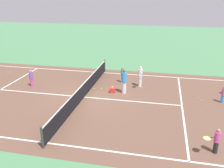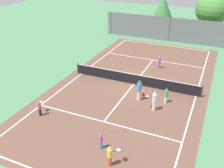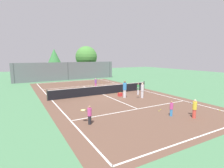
{
  "view_description": "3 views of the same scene",
  "coord_description": "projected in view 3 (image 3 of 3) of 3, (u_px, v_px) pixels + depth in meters",
  "views": [
    {
      "loc": [
        -14.32,
        -4.99,
        6.59
      ],
      "look_at": [
        0.85,
        -1.74,
        0.78
      ],
      "focal_mm": 38.9,
      "sensor_mm": 36.0,
      "label": 1
    },
    {
      "loc": [
        6.51,
        -19.68,
        10.65
      ],
      "look_at": [
        -1.16,
        -2.34,
        0.86
      ],
      "focal_mm": 40.73,
      "sensor_mm": 36.0,
      "label": 2
    },
    {
      "loc": [
        -8.56,
        -17.45,
        4.2
      ],
      "look_at": [
        0.39,
        -1.45,
        1.35
      ],
      "focal_mm": 28.39,
      "sensor_mm": 36.0,
      "label": 3
    }
  ],
  "objects": [
    {
      "name": "court_surface",
      "position": [
        103.0,
        94.0,
        19.82
      ],
      "size": [
        13.0,
        25.0,
        0.01
      ],
      "color": "brown",
      "rests_on": "ground_plane"
    },
    {
      "name": "tennis_ball_9",
      "position": [
        161.0,
        110.0,
        14.02
      ],
      "size": [
        0.07,
        0.07,
        0.07
      ],
      "primitive_type": "sphere",
      "color": "#CCE533",
      "rests_on": "ground_plane"
    },
    {
      "name": "ground_plane",
      "position": [
        103.0,
        94.0,
        19.82
      ],
      "size": [
        80.0,
        80.0,
        0.0
      ],
      "primitive_type": "plane",
      "color": "#4C8456"
    },
    {
      "name": "player_2",
      "position": [
        89.0,
        115.0,
        11.0
      ],
      "size": [
        0.6,
        0.82,
        1.2
      ],
      "color": "#232328",
      "rests_on": "ground_plane"
    },
    {
      "name": "tennis_ball_10",
      "position": [
        102.0,
        82.0,
        28.75
      ],
      "size": [
        0.07,
        0.07,
        0.07
      ],
      "primitive_type": "sphere",
      "color": "#CCE533",
      "rests_on": "ground_plane"
    },
    {
      "name": "tennis_net",
      "position": [
        103.0,
        90.0,
        19.74
      ],
      "size": [
        11.9,
        0.1,
        1.1
      ],
      "color": "#333833",
      "rests_on": "ground_plane"
    },
    {
      "name": "player_6",
      "position": [
        125.0,
        89.0,
        18.15
      ],
      "size": [
        0.37,
        0.37,
        1.75
      ],
      "color": "silver",
      "rests_on": "ground_plane"
    },
    {
      "name": "tennis_ball_2",
      "position": [
        89.0,
        84.0,
        27.12
      ],
      "size": [
        0.07,
        0.07,
        0.07
      ],
      "primitive_type": "sphere",
      "color": "#CCE533",
      "rests_on": "ground_plane"
    },
    {
      "name": "player_1",
      "position": [
        138.0,
        89.0,
        19.6
      ],
      "size": [
        0.27,
        0.27,
        1.26
      ],
      "color": "silver",
      "rests_on": "ground_plane"
    },
    {
      "name": "tennis_ball_3",
      "position": [
        97.0,
        82.0,
        29.12
      ],
      "size": [
        0.07,
        0.07,
        0.07
      ],
      "primitive_type": "sphere",
      "color": "#CCE533",
      "rests_on": "ground_plane"
    },
    {
      "name": "tennis_ball_12",
      "position": [
        220.0,
        110.0,
        13.88
      ],
      "size": [
        0.07,
        0.07,
        0.07
      ],
      "primitive_type": "sphere",
      "color": "#CCE533",
      "rests_on": "ground_plane"
    },
    {
      "name": "tennis_ball_6",
      "position": [
        159.0,
        111.0,
        13.7
      ],
      "size": [
        0.07,
        0.07,
        0.07
      ],
      "primitive_type": "sphere",
      "color": "#CCE533",
      "rests_on": "ground_plane"
    },
    {
      "name": "tree_1",
      "position": [
        86.0,
        57.0,
        36.31
      ],
      "size": [
        4.38,
        4.38,
        6.3
      ],
      "color": "brown",
      "rests_on": "ground_plane"
    },
    {
      "name": "player_3",
      "position": [
        194.0,
        108.0,
        12.13
      ],
      "size": [
        0.73,
        0.78,
        1.32
      ],
      "color": "#E54C3F",
      "rests_on": "ground_plane"
    },
    {
      "name": "perimeter_fence",
      "position": [
        68.0,
        71.0,
        31.65
      ],
      "size": [
        18.0,
        0.12,
        3.2
      ],
      "color": "slate",
      "rests_on": "ground_plane"
    },
    {
      "name": "player_0",
      "position": [
        96.0,
        83.0,
        24.17
      ],
      "size": [
        0.27,
        0.27,
        1.28
      ],
      "color": "#D14799",
      "rests_on": "ground_plane"
    },
    {
      "name": "tennis_ball_0",
      "position": [
        135.0,
        89.0,
        23.24
      ],
      "size": [
        0.07,
        0.07,
        0.07
      ],
      "primitive_type": "sphere",
      "color": "#CCE533",
      "rests_on": "ground_plane"
    },
    {
      "name": "tree_0",
      "position": [
        54.0,
        58.0,
        32.75
      ],
      "size": [
        3.04,
        3.04,
        5.61
      ],
      "color": "brown",
      "rests_on": "ground_plane"
    },
    {
      "name": "tennis_ball_13",
      "position": [
        48.0,
        95.0,
        19.52
      ],
      "size": [
        0.07,
        0.07,
        0.07
      ],
      "primitive_type": "sphere",
      "color": "#CCE533",
      "rests_on": "ground_plane"
    },
    {
      "name": "tennis_ball_7",
      "position": [
        64.0,
        84.0,
        27.01
      ],
      "size": [
        0.07,
        0.07,
        0.07
      ],
      "primitive_type": "sphere",
      "color": "#CCE533",
      "rests_on": "ground_plane"
    },
    {
      "name": "tennis_ball_8",
      "position": [
        116.0,
        93.0,
        20.35
      ],
      "size": [
        0.07,
        0.07,
        0.07
      ],
      "primitive_type": "sphere",
      "color": "#CCE533",
      "rests_on": "ground_plane"
    },
    {
      "name": "ball_crate",
      "position": [
        120.0,
        94.0,
        18.92
      ],
      "size": [
        0.39,
        0.36,
        0.43
      ],
      "color": "red",
      "rests_on": "ground_plane"
    },
    {
      "name": "tennis_ball_5",
      "position": [
        119.0,
        94.0,
        19.99
      ],
      "size": [
        0.07,
        0.07,
        0.07
      ],
      "primitive_type": "sphere",
      "color": "#CCE533",
      "rests_on": "ground_plane"
    },
    {
      "name": "tennis_ball_11",
      "position": [
        80.0,
        83.0,
        28.29
      ],
      "size": [
        0.07,
        0.07,
        0.07
      ],
      "primitive_type": "sphere",
      "color": "#CCE533",
      "rests_on": "ground_plane"
    },
    {
      "name": "tennis_ball_1",
      "position": [
        57.0,
        84.0,
        27.13
      ],
      "size": [
        0.07,
        0.07,
        0.07
      ],
      "primitive_type": "sphere",
      "color": "#CCE533",
      "rests_on": "ground_plane"
    },
    {
      "name": "player_5",
      "position": [
        142.0,
        90.0,
        18.07
      ],
      "size": [
        0.91,
        0.37,
        1.56
      ],
      "color": "silver",
      "rests_on": "ground_plane"
    },
    {
      "name": "tennis_ball_4",
      "position": [
        112.0,
        84.0,
        27.2
      ],
      "size": [
        0.07,
        0.07,
        0.07
      ],
      "primitive_type": "sphere",
      "color": "#CCE533",
      "rests_on": "ground_plane"
    },
    {
      "name": "player_4",
      "position": [
        171.0,
        108.0,
        12.53
      ],
      "size": [
        0.24,
        0.24,
        1.11
      ],
      "color": "#388CD8",
      "rests_on": "ground_plane"
    }
  ]
}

